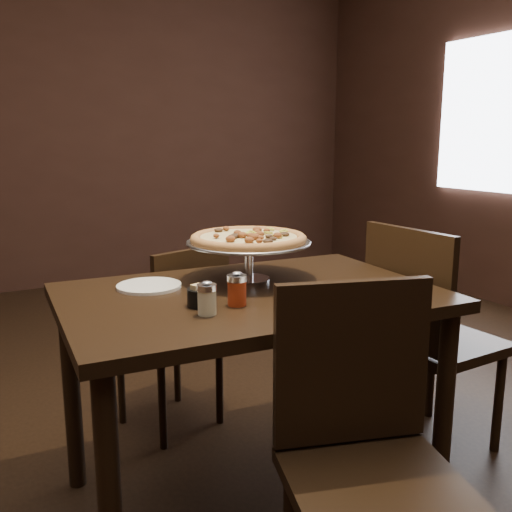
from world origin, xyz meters
name	(u,v)px	position (x,y,z in m)	size (l,w,h in m)	color
room	(241,113)	(0.06, 0.03, 1.40)	(6.04, 7.04, 2.84)	black
dining_table	(250,320)	(0.04, -0.08, 0.69)	(1.32, 0.92, 0.80)	black
pizza_stand	(248,239)	(0.11, 0.07, 0.95)	(0.46, 0.46, 0.19)	silver
parmesan_shaker	(207,298)	(-0.19, -0.25, 0.85)	(0.06, 0.06, 0.11)	beige
pepper_flake_shaker	(237,289)	(-0.07, -0.20, 0.85)	(0.06, 0.06, 0.11)	maroon
packet_caddy	(202,296)	(-0.17, -0.16, 0.83)	(0.09, 0.09, 0.07)	black
napkin_stack	(349,300)	(0.26, -0.35, 0.80)	(0.13, 0.13, 0.01)	white
plate_left	(149,286)	(-0.25, 0.14, 0.80)	(0.23, 0.23, 0.01)	white
plate_near	(321,314)	(0.10, -0.42, 0.80)	(0.26, 0.26, 0.01)	white
serving_spatula	(262,246)	(0.10, -0.05, 0.95)	(0.17, 0.17, 0.02)	silver
chair_far	(178,331)	(0.00, 0.54, 0.47)	(0.50, 0.50, 0.86)	black
chair_near	(367,451)	(0.05, -0.71, 0.52)	(0.55, 0.55, 0.94)	black
chair_side	(426,331)	(0.85, -0.12, 0.53)	(0.48, 0.48, 0.97)	black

